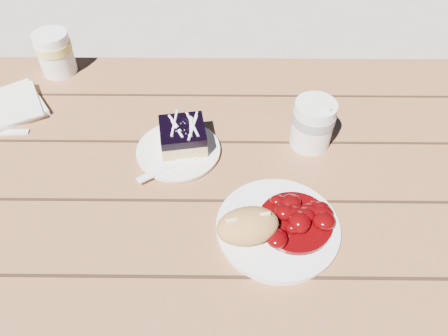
{
  "coord_description": "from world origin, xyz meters",
  "views": [
    {
      "loc": [
        -0.06,
        -0.59,
        1.4
      ],
      "look_at": [
        -0.06,
        -0.05,
        0.81
      ],
      "focal_mm": 35.0,
      "sensor_mm": 36.0,
      "label": 1
    }
  ],
  "objects_px": {
    "second_cup": "(55,53)",
    "bread_roll": "(248,226)",
    "main_plate": "(277,229)",
    "dessert_plate": "(178,151)",
    "picnic_table": "(251,217)",
    "blueberry_cake": "(183,136)",
    "coffee_cup": "(313,124)"
  },
  "relations": [
    {
      "from": "dessert_plate",
      "to": "picnic_table",
      "type": "bearing_deg",
      "value": -16.86
    },
    {
      "from": "picnic_table",
      "to": "coffee_cup",
      "type": "relative_size",
      "value": 18.97
    },
    {
      "from": "coffee_cup",
      "to": "dessert_plate",
      "type": "bearing_deg",
      "value": -173.07
    },
    {
      "from": "main_plate",
      "to": "dessert_plate",
      "type": "bearing_deg",
      "value": 134.52
    },
    {
      "from": "picnic_table",
      "to": "main_plate",
      "type": "distance_m",
      "value": 0.23
    },
    {
      "from": "second_cup",
      "to": "main_plate",
      "type": "bearing_deg",
      "value": -43.26
    },
    {
      "from": "second_cup",
      "to": "blueberry_cake",
      "type": "bearing_deg",
      "value": -39.49
    },
    {
      "from": "dessert_plate",
      "to": "second_cup",
      "type": "relative_size",
      "value": 1.6
    },
    {
      "from": "coffee_cup",
      "to": "second_cup",
      "type": "relative_size",
      "value": 1.0
    },
    {
      "from": "picnic_table",
      "to": "bread_roll",
      "type": "height_order",
      "value": "bread_roll"
    },
    {
      "from": "main_plate",
      "to": "second_cup",
      "type": "bearing_deg",
      "value": 136.74
    },
    {
      "from": "dessert_plate",
      "to": "second_cup",
      "type": "distance_m",
      "value": 0.44
    },
    {
      "from": "main_plate",
      "to": "blueberry_cake",
      "type": "xyz_separation_m",
      "value": [
        -0.18,
        0.21,
        0.03
      ]
    },
    {
      "from": "dessert_plate",
      "to": "blueberry_cake",
      "type": "xyz_separation_m",
      "value": [
        0.01,
        0.02,
        0.03
      ]
    },
    {
      "from": "coffee_cup",
      "to": "second_cup",
      "type": "distance_m",
      "value": 0.65
    },
    {
      "from": "blueberry_cake",
      "to": "second_cup",
      "type": "relative_size",
      "value": 0.99
    },
    {
      "from": "main_plate",
      "to": "second_cup",
      "type": "relative_size",
      "value": 2.02
    },
    {
      "from": "main_plate",
      "to": "coffee_cup",
      "type": "bearing_deg",
      "value": 69.6
    },
    {
      "from": "main_plate",
      "to": "bread_roll",
      "type": "distance_m",
      "value": 0.07
    },
    {
      "from": "bread_roll",
      "to": "coffee_cup",
      "type": "relative_size",
      "value": 1.02
    },
    {
      "from": "picnic_table",
      "to": "second_cup",
      "type": "height_order",
      "value": "second_cup"
    },
    {
      "from": "bread_roll",
      "to": "dessert_plate",
      "type": "xyz_separation_m",
      "value": [
        -0.14,
        0.22,
        -0.04
      ]
    },
    {
      "from": "dessert_plate",
      "to": "blueberry_cake",
      "type": "distance_m",
      "value": 0.04
    },
    {
      "from": "main_plate",
      "to": "dessert_plate",
      "type": "relative_size",
      "value": 1.27
    },
    {
      "from": "picnic_table",
      "to": "main_plate",
      "type": "relative_size",
      "value": 9.38
    },
    {
      "from": "blueberry_cake",
      "to": "coffee_cup",
      "type": "relative_size",
      "value": 0.99
    },
    {
      "from": "second_cup",
      "to": "coffee_cup",
      "type": "bearing_deg",
      "value": -23.09
    },
    {
      "from": "bread_roll",
      "to": "coffee_cup",
      "type": "bearing_deg",
      "value": 60.62
    },
    {
      "from": "bread_roll",
      "to": "blueberry_cake",
      "type": "bearing_deg",
      "value": 118.88
    },
    {
      "from": "second_cup",
      "to": "bread_roll",
      "type": "bearing_deg",
      "value": -47.64
    },
    {
      "from": "dessert_plate",
      "to": "blueberry_cake",
      "type": "bearing_deg",
      "value": 56.31
    },
    {
      "from": "dessert_plate",
      "to": "blueberry_cake",
      "type": "height_order",
      "value": "blueberry_cake"
    }
  ]
}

